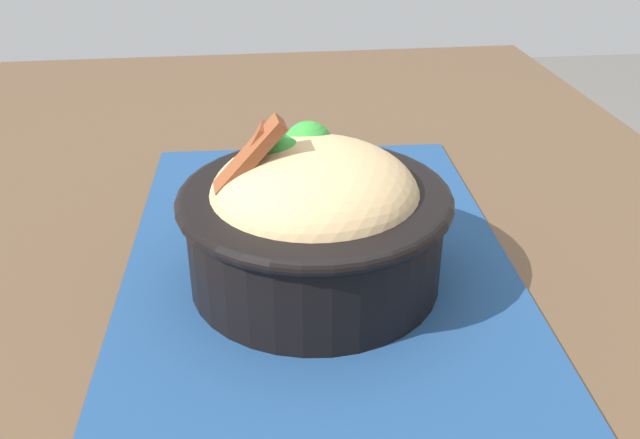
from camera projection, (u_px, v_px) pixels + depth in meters
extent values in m
cube|color=#4C3826|center=(313.00, 290.00, 0.54)|extent=(1.25, 0.79, 0.03)
cylinder|color=#412F20|center=(465.00, 263.00, 1.24)|extent=(0.04, 0.04, 0.68)
cylinder|color=#412F20|center=(77.00, 289.00, 1.17)|extent=(0.04, 0.04, 0.68)
cube|color=navy|center=(321.00, 271.00, 0.53)|extent=(0.49, 0.32, 0.00)
cylinder|color=black|center=(320.00, 235.00, 0.50)|extent=(0.18, 0.18, 0.07)
torus|color=black|center=(320.00, 197.00, 0.49)|extent=(0.19, 0.19, 0.01)
ellipsoid|color=tan|center=(320.00, 196.00, 0.48)|extent=(0.20, 0.20, 0.07)
sphere|color=#2B802D|center=(278.00, 161.00, 0.48)|extent=(0.04, 0.04, 0.04)
sphere|color=#2B802D|center=(310.00, 146.00, 0.51)|extent=(0.04, 0.04, 0.04)
cylinder|color=orange|center=(329.00, 171.00, 0.48)|extent=(0.01, 0.03, 0.01)
cylinder|color=orange|center=(329.00, 165.00, 0.49)|extent=(0.03, 0.01, 0.01)
cube|color=brown|center=(250.00, 157.00, 0.47)|extent=(0.02, 0.03, 0.05)
cube|color=brown|center=(249.00, 157.00, 0.46)|extent=(0.02, 0.05, 0.05)
cube|color=silver|center=(330.00, 212.00, 0.61)|extent=(0.02, 0.07, 0.00)
cube|color=silver|center=(281.00, 213.00, 0.60)|extent=(0.01, 0.01, 0.00)
cube|color=silver|center=(259.00, 213.00, 0.60)|extent=(0.02, 0.03, 0.00)
cube|color=silver|center=(231.00, 209.00, 0.61)|extent=(0.00, 0.02, 0.00)
cube|color=silver|center=(231.00, 212.00, 0.61)|extent=(0.00, 0.02, 0.00)
cube|color=silver|center=(230.00, 215.00, 0.60)|extent=(0.00, 0.02, 0.00)
cube|color=silver|center=(230.00, 218.00, 0.60)|extent=(0.00, 0.02, 0.00)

